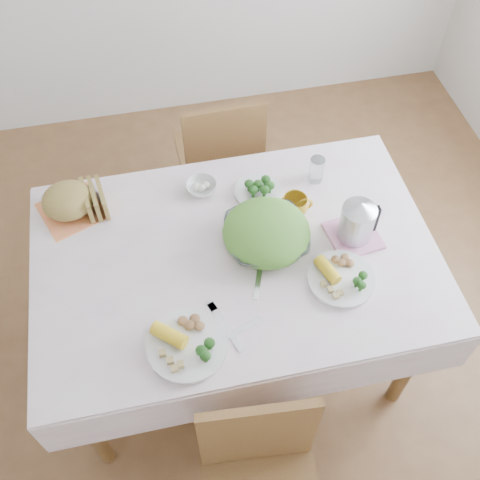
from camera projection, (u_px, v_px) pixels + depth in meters
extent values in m
plane|color=brown|center=(237.00, 346.00, 2.70)|extent=(3.60, 3.60, 0.00)
cube|color=brown|center=(236.00, 307.00, 2.40)|extent=(1.40, 0.90, 0.75)
cube|color=silver|center=(236.00, 255.00, 2.09)|extent=(1.50, 1.00, 0.01)
cube|color=brown|center=(218.00, 151.00, 2.83)|extent=(0.41, 0.41, 0.88)
imported|color=white|center=(266.00, 237.00, 2.09)|extent=(0.31, 0.31, 0.08)
cylinder|color=white|center=(187.00, 346.00, 1.85)|extent=(0.37, 0.37, 0.02)
cylinder|color=white|center=(341.00, 279.00, 2.01)|extent=(0.25, 0.25, 0.02)
cylinder|color=beige|center=(258.00, 192.00, 2.26)|extent=(0.24, 0.24, 0.02)
cube|color=#FF8C50|center=(72.00, 211.00, 2.21)|extent=(0.29, 0.29, 0.00)
ellipsoid|color=olive|center=(68.00, 202.00, 2.17)|extent=(0.26, 0.25, 0.12)
imported|color=white|center=(201.00, 187.00, 2.26)|extent=(0.16, 0.16, 0.04)
imported|color=gold|center=(295.00, 206.00, 2.17)|extent=(0.12, 0.12, 0.08)
cylinder|color=white|center=(317.00, 168.00, 2.26)|extent=(0.07, 0.07, 0.11)
cube|color=pink|center=(353.00, 235.00, 2.13)|extent=(0.21, 0.21, 0.01)
cylinder|color=#B2B5BA|center=(358.00, 217.00, 2.04)|extent=(0.16, 0.16, 0.18)
cube|color=silver|center=(226.00, 327.00, 1.90)|extent=(0.10, 0.21, 0.00)
cube|color=silver|center=(258.00, 280.00, 2.02)|extent=(0.08, 0.16, 0.00)
cube|color=silver|center=(238.00, 331.00, 1.89)|extent=(0.18, 0.08, 0.00)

